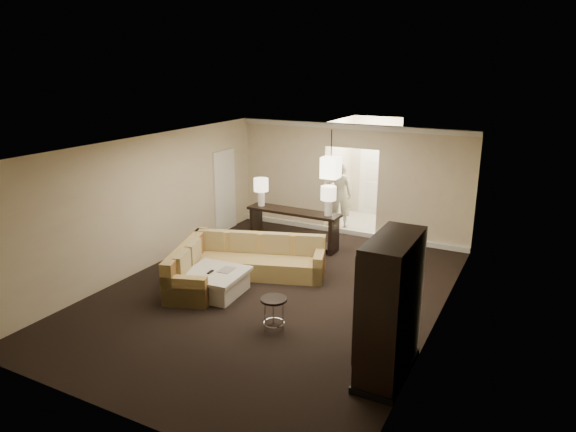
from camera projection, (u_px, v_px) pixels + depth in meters
The scene contains 19 objects.
ground at pixel (273, 292), 9.78m from camera, with size 8.00×8.00×0.00m, color black.
wall_back at pixel (351, 180), 12.79m from camera, with size 6.00×0.04×2.80m, color beige.
wall_front at pixel (106, 313), 5.98m from camera, with size 6.00×0.04×2.80m, color beige.
wall_left at pixel (147, 203), 10.71m from camera, with size 0.04×8.00×2.80m, color beige.
wall_right at pixel (439, 249), 8.06m from camera, with size 0.04×8.00×2.80m, color beige.
ceiling at pixel (272, 146), 8.99m from camera, with size 6.00×8.00×0.02m, color white.
crown_molding at pixel (352, 127), 12.37m from camera, with size 6.00×0.10×0.12m, color white.
baseboard at pixel (348, 232), 13.13m from camera, with size 6.00×0.10×0.12m, color white.
side_door at pixel (225, 191), 13.18m from camera, with size 0.05×0.90×2.10m, color white.
foyer at pixel (368, 174), 13.96m from camera, with size 1.44×2.02×2.80m.
sectional_sofa at pixel (237, 264), 10.28m from camera, with size 2.91×2.89×0.83m.
coffee_table at pixel (215, 282), 9.69m from camera, with size 1.17×1.17×0.46m.
console_table at pixel (293, 225), 12.15m from camera, with size 2.29×0.55×0.88m.
armoire at pixel (389, 310), 6.97m from camera, with size 0.60×1.41×2.02m.
drink_table at pixel (274, 307), 8.36m from camera, with size 0.43×0.43×0.54m.
table_lamp_left at pixel (261, 188), 12.31m from camera, with size 0.35×0.35×0.68m.
table_lamp_right at pixel (328, 196), 11.52m from camera, with size 0.35×0.35×0.68m.
pendant_light at pixel (331, 167), 11.52m from camera, with size 0.38×0.38×1.09m.
person at pixel (340, 191), 13.46m from camera, with size 0.70×0.47×1.94m, color beige.
Camera 1 is at (4.38, -7.83, 4.19)m, focal length 32.00 mm.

